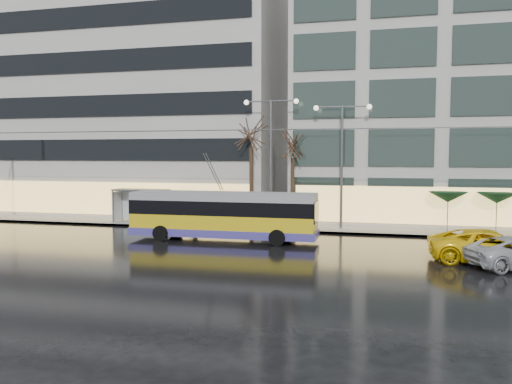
% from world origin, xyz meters
% --- Properties ---
extents(ground, '(140.00, 140.00, 0.00)m').
position_xyz_m(ground, '(0.00, 0.00, 0.00)').
color(ground, black).
rests_on(ground, ground).
extents(sidewalk, '(80.00, 10.00, 0.15)m').
position_xyz_m(sidewalk, '(2.00, 14.00, 0.07)').
color(sidewalk, gray).
rests_on(sidewalk, ground).
extents(kerb, '(80.00, 0.10, 0.15)m').
position_xyz_m(kerb, '(2.00, 9.05, 0.07)').
color(kerb, slate).
rests_on(kerb, ground).
extents(building_left, '(34.00, 14.00, 22.00)m').
position_xyz_m(building_left, '(-16.00, 19.00, 11.15)').
color(building_left, '#AAA8A2').
rests_on(building_left, sidewalk).
extents(building_right, '(32.00, 14.00, 25.00)m').
position_xyz_m(building_right, '(19.00, 19.00, 12.65)').
color(building_right, '#AAA8A2').
rests_on(building_right, sidewalk).
extents(trolleybus, '(11.56, 4.53, 5.35)m').
position_xyz_m(trolleybus, '(0.21, 5.06, 1.45)').
color(trolleybus, gold).
rests_on(trolleybus, ground).
extents(catenary, '(42.24, 5.12, 7.00)m').
position_xyz_m(catenary, '(1.00, 7.94, 4.25)').
color(catenary, '#595B60').
rests_on(catenary, ground).
extents(bus_shelter, '(4.20, 1.60, 2.51)m').
position_xyz_m(bus_shelter, '(-8.38, 10.69, 1.96)').
color(bus_shelter, '#595B60').
rests_on(bus_shelter, sidewalk).
extents(street_lamp_near, '(3.96, 0.36, 9.03)m').
position_xyz_m(street_lamp_near, '(2.00, 10.80, 5.99)').
color(street_lamp_near, '#595B60').
rests_on(street_lamp_near, sidewalk).
extents(street_lamp_far, '(3.96, 0.36, 8.53)m').
position_xyz_m(street_lamp_far, '(7.00, 10.80, 5.71)').
color(street_lamp_far, '#595B60').
rests_on(street_lamp_far, sidewalk).
extents(tree_a, '(3.20, 3.20, 8.40)m').
position_xyz_m(tree_a, '(0.50, 11.00, 7.09)').
color(tree_a, black).
rests_on(tree_a, sidewalk).
extents(tree_b, '(3.20, 3.20, 7.70)m').
position_xyz_m(tree_b, '(3.50, 11.20, 6.40)').
color(tree_b, black).
rests_on(tree_b, sidewalk).
extents(parasol_a, '(2.50, 2.50, 2.65)m').
position_xyz_m(parasol_a, '(14.00, 11.00, 2.45)').
color(parasol_a, '#595B60').
rests_on(parasol_a, sidewalk).
extents(parasol_b, '(2.50, 2.50, 2.65)m').
position_xyz_m(parasol_b, '(17.00, 11.00, 2.45)').
color(parasol_b, '#595B60').
rests_on(parasol_b, sidewalk).
extents(taxi_b, '(4.16, 2.74, 1.29)m').
position_xyz_m(taxi_b, '(15.11, 2.73, 0.65)').
color(taxi_b, yellow).
rests_on(taxi_b, ground).
extents(taxi_c, '(5.83, 2.72, 1.61)m').
position_xyz_m(taxi_c, '(14.85, 2.02, 0.81)').
color(taxi_c, yellow).
rests_on(taxi_c, ground).
extents(pedestrian_a, '(1.00, 1.02, 2.19)m').
position_xyz_m(pedestrian_a, '(-6.50, 10.28, 1.57)').
color(pedestrian_a, black).
rests_on(pedestrian_a, sidewalk).
extents(pedestrian_b, '(0.94, 0.87, 1.55)m').
position_xyz_m(pedestrian_b, '(-3.87, 10.78, 0.93)').
color(pedestrian_b, black).
rests_on(pedestrian_b, sidewalk).
extents(pedestrian_c, '(1.06, 0.90, 2.11)m').
position_xyz_m(pedestrian_c, '(-8.84, 11.51, 1.27)').
color(pedestrian_c, black).
rests_on(pedestrian_c, sidewalk).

